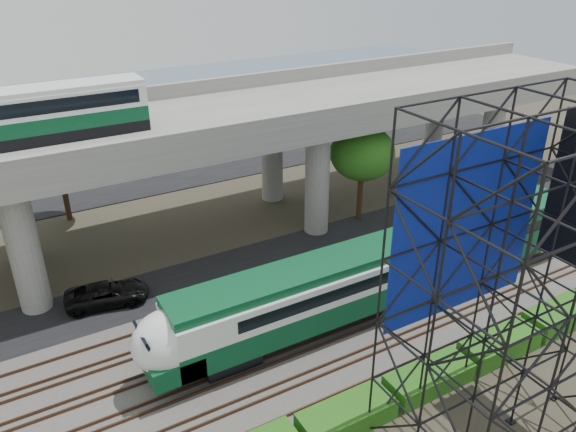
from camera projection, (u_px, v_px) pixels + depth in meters
ground at (282, 375)px, 28.84m from camera, size 140.00×140.00×0.00m
ballast_bed at (264, 351)px, 30.34m from camera, size 90.00×12.00×0.20m
service_road at (204, 278)px, 36.97m from camera, size 90.00×5.00×0.08m
parking_lot at (113, 165)px, 55.23m from camera, size 90.00×18.00×0.08m
harbor_water at (70, 112)px, 72.33m from camera, size 140.00×40.00×0.03m
rail_tracks at (264, 349)px, 30.26m from camera, size 90.00×9.52×0.16m
commuter_train at (364, 276)px, 32.00m from camera, size 29.30×3.06×4.30m
overpass at (157, 138)px, 37.37m from camera, size 80.00×12.00×12.40m
scaffold_tower at (518, 297)px, 22.08m from camera, size 9.36×6.36×15.00m
hedge_strip at (347, 415)px, 25.69m from camera, size 34.60×1.80×1.20m
trees at (99, 185)px, 36.83m from camera, size 40.94×16.94×7.69m
suv at (107, 294)px, 34.08m from camera, size 5.25×3.14×1.37m
parked_cars at (105, 161)px, 54.38m from camera, size 39.12×9.78×1.32m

